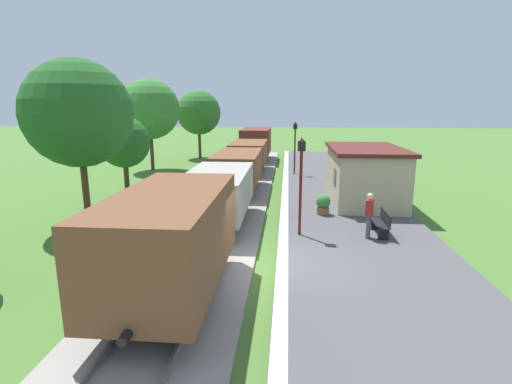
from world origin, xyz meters
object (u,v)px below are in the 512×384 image
object	(u,v)px
lamp_post_near	(301,168)
tree_trackside_mid	(78,114)
bench_near_hut	(382,223)
person_waiting	(369,214)
potted_planter	(323,204)
station_hut	(364,174)
bench_down_platform	(344,174)
tree_trackside_far	(124,142)
freight_train	(238,167)
lamp_post_far	(295,138)
tree_field_distant	(199,113)
tree_field_left	(149,109)

from	to	relation	value
lamp_post_near	tree_trackside_mid	size ratio (longest dim) A/B	0.53
bench_near_hut	person_waiting	size ratio (longest dim) A/B	0.88
person_waiting	potted_planter	world-z (taller)	person_waiting
station_hut	bench_down_platform	world-z (taller)	station_hut
tree_trackside_mid	tree_trackside_far	size ratio (longest dim) A/B	1.54
potted_planter	bench_down_platform	bearing A→B (deg)	75.80
freight_train	lamp_post_far	world-z (taller)	lamp_post_far
tree_field_distant	potted_planter	bearing A→B (deg)	-63.10
station_hut	tree_field_left	world-z (taller)	tree_field_left
station_hut	potted_planter	world-z (taller)	station_hut
station_hut	bench_down_platform	xyz separation A→B (m)	(-0.29, 5.20, -0.93)
lamp_post_far	tree_trackside_mid	xyz separation A→B (m)	(-9.05, -11.97, 1.93)
freight_train	bench_down_platform	size ratio (longest dim) A/B	21.73
person_waiting	bench_near_hut	bearing A→B (deg)	-126.05
person_waiting	tree_field_left	xyz separation A→B (m)	(-13.72, 15.70, 3.58)
bench_down_platform	potted_planter	size ratio (longest dim) A/B	1.64
freight_train	tree_trackside_mid	xyz separation A→B (m)	(-5.64, -6.82, 3.21)
tree_trackside_far	station_hut	bearing A→B (deg)	-5.77
freight_train	potted_planter	world-z (taller)	freight_train
bench_near_hut	person_waiting	bearing A→B (deg)	-145.54
tree_field_left	tree_field_distant	xyz separation A→B (m)	(2.13, 7.48, -0.39)
lamp_post_far	station_hut	bearing A→B (deg)	-66.35
bench_near_hut	lamp_post_near	distance (m)	3.75
tree_field_left	lamp_post_near	bearing A→B (deg)	-54.22
tree_trackside_mid	tree_field_left	distance (m)	14.42
tree_trackside_far	tree_field_left	world-z (taller)	tree_field_left
tree_trackside_far	tree_field_distant	size ratio (longest dim) A/B	0.69
bench_down_platform	tree_field_left	xyz separation A→B (m)	(-14.31, 4.84, 4.04)
tree_field_left	lamp_post_far	bearing A→B (deg)	-11.55
bench_near_hut	person_waiting	world-z (taller)	person_waiting
station_hut	lamp_post_far	bearing A→B (deg)	113.65
freight_train	tree_field_distant	distance (m)	16.20
station_hut	person_waiting	distance (m)	5.75
bench_down_platform	tree_field_distant	bearing A→B (deg)	134.67
bench_down_platform	tree_field_distant	xyz separation A→B (m)	(-12.18, 12.32, 3.64)
tree_field_left	potted_planter	bearing A→B (deg)	-45.68
person_waiting	lamp_post_near	bearing A→B (deg)	15.78
tree_trackside_mid	tree_field_distant	distance (m)	21.74
lamp_post_near	tree_field_left	size ratio (longest dim) A/B	0.52
bench_near_hut	lamp_post_far	xyz separation A→B (m)	(-3.11, 13.01, 2.08)
lamp_post_far	tree_field_distant	xyz separation A→B (m)	(-9.07, 9.77, 1.56)
tree_field_distant	bench_down_platform	bearing A→B (deg)	-45.33
tree_trackside_far	tree_field_left	bearing A→B (deg)	100.25
person_waiting	potted_planter	distance (m)	3.40
bench_down_platform	station_hut	bearing A→B (deg)	-86.85
tree_trackside_mid	station_hut	bearing A→B (deg)	18.73
person_waiting	potted_planter	xyz separation A→B (m)	(-1.39, 3.07, -0.46)
tree_trackside_far	freight_train	bearing A→B (deg)	11.74
bench_down_platform	bench_near_hut	bearing A→B (deg)	-90.00
lamp_post_far	tree_field_distant	size ratio (longest dim) A/B	0.57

